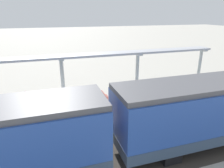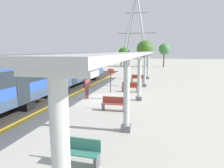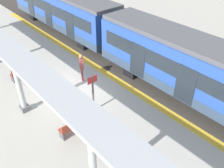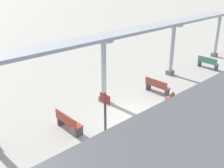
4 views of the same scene
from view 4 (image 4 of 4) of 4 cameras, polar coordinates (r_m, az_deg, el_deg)
The scene contains 11 objects.
ground_plane at distance 12.97m, azimuth 5.97°, elevation -7.77°, with size 176.00×176.00×0.00m, color #AEAA9F.
tactile_edge_strip at distance 11.60m, azimuth 17.14°, elevation -12.81°, with size 0.50×31.59×0.01m, color gold.
canopy_pillar_nearest at distance 23.77m, azimuth 21.49°, elevation 9.56°, with size 1.10×0.44×3.48m.
canopy_pillar_second at distance 18.44m, azimuth 12.65°, elevation 7.13°, with size 1.10×0.44×3.48m.
canopy_pillar_third at distance 14.03m, azimuth -1.78°, elevation 2.76°, with size 1.10×0.44×3.48m.
canopy_beam at distance 13.56m, azimuth -1.67°, elevation 9.97°, with size 1.20×25.42×0.16m, color #A8AAB2.
bench_near_end at distance 15.75m, azimuth 9.56°, elevation -0.44°, with size 1.51×0.47×0.86m.
bench_mid_platform at distance 20.83m, azimuth 19.71°, elevation 4.32°, with size 1.51×0.49×0.86m.
bench_far_end at distance 12.08m, azimuth -9.33°, elevation -8.00°, with size 1.50×0.44×0.86m.
platform_info_sign at distance 10.86m, azimuth -1.46°, elevation -6.03°, with size 0.56×0.10×2.20m.
passenger_waiting_near_edge at distance 12.14m, azimuth 12.45°, elevation -4.47°, with size 0.45×0.56×1.79m.
Camera 4 is at (-7.19, 8.57, 6.56)m, focal length 42.91 mm.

